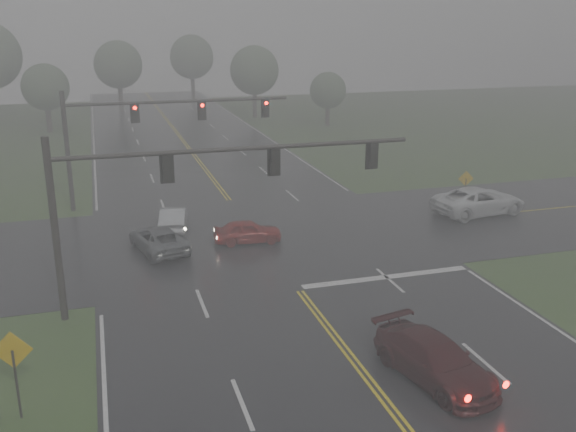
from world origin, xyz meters
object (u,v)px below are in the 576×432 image
object	(u,v)px
pickup_white	(478,214)
signal_gantry_near	(174,184)
signal_gantry_far	(139,124)
car_grey	(159,251)
sedan_silver	(174,230)
sedan_red	(248,243)
sedan_maroon	(433,379)

from	to	relation	value
pickup_white	signal_gantry_near	xyz separation A→B (m)	(-20.03, -8.26, 5.42)
pickup_white	signal_gantry_far	xyz separation A→B (m)	(-20.26, 8.23, 5.43)
signal_gantry_near	car_grey	bearing A→B (deg)	91.78
car_grey	pickup_white	distance (m)	20.28
sedan_silver	car_grey	size ratio (longest dim) A/B	0.89
car_grey	signal_gantry_far	distance (m)	10.82
car_grey	signal_gantry_far	size ratio (longest dim) A/B	0.32
sedan_red	sedan_silver	xyz separation A→B (m)	(-3.65, 3.43, 0.00)
signal_gantry_near	sedan_silver	bearing A→B (deg)	84.53
sedan_red	pickup_white	bearing A→B (deg)	-80.71
pickup_white	car_grey	bearing A→B (deg)	85.67
car_grey	pickup_white	world-z (taller)	pickup_white
sedan_silver	pickup_white	world-z (taller)	pickup_white
sedan_red	sedan_maroon	bearing A→B (deg)	-164.46
pickup_white	sedan_silver	bearing A→B (deg)	75.66
sedan_red	signal_gantry_far	distance (m)	11.90
sedan_silver	signal_gantry_far	size ratio (longest dim) A/B	0.29
signal_gantry_far	sedan_silver	bearing A→B (deg)	-78.19
car_grey	signal_gantry_far	xyz separation A→B (m)	(-0.02, 9.36, 5.43)
sedan_maroon	sedan_red	world-z (taller)	sedan_maroon
pickup_white	sedan_maroon	bearing A→B (deg)	135.94
sedan_silver	signal_gantry_near	size ratio (longest dim) A/B	0.27
sedan_maroon	car_grey	bearing A→B (deg)	104.34
signal_gantry_near	sedan_maroon	bearing A→B (deg)	-48.48
sedan_maroon	signal_gantry_near	xyz separation A→B (m)	(-7.58, 8.56, 5.42)
sedan_silver	signal_gantry_near	xyz separation A→B (m)	(-1.01, -10.52, 5.42)
sedan_maroon	signal_gantry_near	size ratio (longest dim) A/B	0.33
sedan_maroon	sedan_silver	xyz separation A→B (m)	(-6.57, 19.08, 0.00)
sedan_red	pickup_white	xyz separation A→B (m)	(15.37, 1.16, 0.00)
sedan_silver	car_grey	xyz separation A→B (m)	(-1.23, -3.40, 0.00)
signal_gantry_far	car_grey	bearing A→B (deg)	-89.90
sedan_maroon	signal_gantry_far	size ratio (longest dim) A/B	0.35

